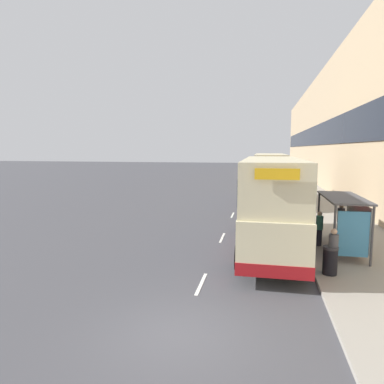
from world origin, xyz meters
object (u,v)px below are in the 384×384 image
double_decker_bus_near (271,202)px  car_0 (267,174)px  pedestrian_1 (319,228)px  litter_bin (330,260)px  pedestrian_2 (341,221)px  pedestrian_3 (333,251)px  bus_shelter (348,215)px  double_decker_bus_ahead (270,177)px  pedestrian_at_shelter (359,228)px

double_decker_bus_near → car_0: bearing=89.7°
pedestrian_1 → litter_bin: (-0.20, -3.90, -0.32)m
pedestrian_2 → car_0: bearing=95.5°
pedestrian_3 → bus_shelter: bearing=68.5°
double_decker_bus_ahead → pedestrian_at_shelter: double_decker_bus_ahead is taller
pedestrian_3 → litter_bin: 0.36m
bus_shelter → double_decker_bus_ahead: bearing=102.0°
pedestrian_at_shelter → pedestrian_3: size_ratio=1.00×
pedestrian_1 → pedestrian_2: size_ratio=0.91×
car_0 → pedestrian_at_shelter: (3.93, -36.01, 0.13)m
bus_shelter → litter_bin: bus_shelter is taller
pedestrian_3 → litter_bin: size_ratio=1.64×
bus_shelter → pedestrian_2: (0.27, 2.59, -0.80)m
double_decker_bus_near → car_0: (0.21, 36.90, -1.39)m
double_decker_bus_ahead → pedestrian_1: double_decker_bus_ahead is taller
pedestrian_2 → pedestrian_at_shelter: bearing=-65.3°
pedestrian_at_shelter → pedestrian_2: pedestrian_2 is taller
pedestrian_at_shelter → pedestrian_1: (-1.86, -0.34, -0.03)m
double_decker_bus_near → litter_bin: bearing=-58.2°
bus_shelter → double_decker_bus_near: bearing=172.2°
car_0 → pedestrian_3: size_ratio=2.35×
bus_shelter → double_decker_bus_ahead: (-3.11, 14.63, 0.41)m
pedestrian_2 → litter_bin: bearing=-105.2°
double_decker_bus_near → pedestrian_at_shelter: double_decker_bus_near is taller
double_decker_bus_ahead → bus_shelter: bearing=-78.0°
double_decker_bus_ahead → litter_bin: bearing=-83.9°
double_decker_bus_ahead → pedestrian_at_shelter: bearing=-73.4°
double_decker_bus_ahead → car_0: bearing=89.9°
pedestrian_at_shelter → double_decker_bus_near: bearing=-167.8°
double_decker_bus_near → pedestrian_2: bearing=31.0°
pedestrian_3 → car_0: bearing=92.8°
double_decker_bus_near → pedestrian_2: double_decker_bus_near is taller
car_0 → pedestrian_2: (3.35, -34.77, 0.18)m
car_0 → pedestrian_1: 36.42m
double_decker_bus_near → double_decker_bus_ahead: bearing=89.2°
bus_shelter → pedestrian_3: size_ratio=2.44×
car_0 → pedestrian_1: (2.07, -36.36, 0.09)m
pedestrian_1 → pedestrian_2: 2.05m
double_decker_bus_ahead → pedestrian_2: bearing=-74.3°
bus_shelter → car_0: size_ratio=1.03×
double_decker_bus_near → litter_bin: (2.08, -3.35, -1.61)m
car_0 → pedestrian_at_shelter: pedestrian_at_shelter is taller
pedestrian_1 → pedestrian_2: (1.29, 1.59, 0.09)m
car_0 → pedestrian_1: size_ratio=2.45×
double_decker_bus_ahead → litter_bin: size_ratio=9.86×
bus_shelter → pedestrian_at_shelter: size_ratio=2.44×
double_decker_bus_near → litter_bin: size_ratio=9.85×
pedestrian_1 → pedestrian_2: bearing=51.0°
pedestrian_1 → pedestrian_3: size_ratio=0.96×
pedestrian_at_shelter → pedestrian_2: (-0.57, 1.25, 0.06)m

